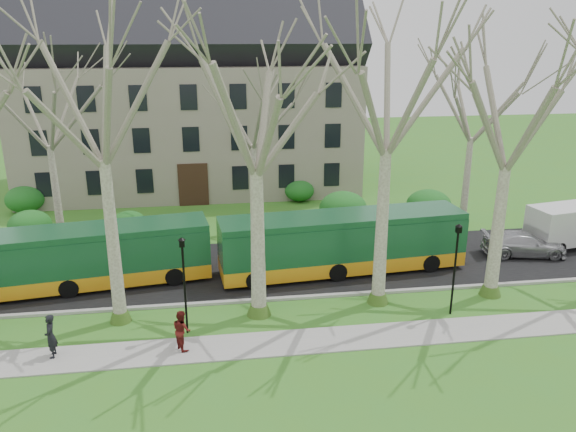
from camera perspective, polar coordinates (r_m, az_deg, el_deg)
The scene contains 15 objects.
ground at distance 26.51m, azimuth 3.14°, elevation -9.74°, with size 120.00×120.00×0.00m, color #3D7822.
sidewalk at distance 24.36m, azimuth 4.30°, elevation -12.40°, with size 70.00×2.00×0.06m, color gray.
road at distance 31.38m, azimuth 1.20°, elevation -5.04°, with size 80.00×8.00×0.06m, color black.
curb at distance 27.78m, azimuth 2.55°, elevation -8.18°, with size 80.00×0.25×0.14m, color #A5A39E.
building at distance 47.16m, azimuth -9.88°, elevation 12.67°, with size 26.50×12.20×16.00m.
tree_row_verge at distance 24.32m, azimuth 3.29°, elevation 5.32°, with size 49.00×7.00×14.00m.
tree_row_far at distance 34.71m, azimuth -2.40°, elevation 7.55°, with size 33.00×7.00×12.00m.
lamp_row at distance 24.50m, azimuth 3.70°, elevation -5.51°, with size 36.22×0.22×4.30m.
hedges at distance 38.66m, azimuth -7.67°, elevation 0.88°, with size 30.60×8.60×2.00m.
bus_lead at distance 30.14m, azimuth -20.24°, elevation -3.91°, with size 12.67×2.64×3.17m, color #164D2A, non-canonical shape.
bus_follow at distance 30.21m, azimuth 5.58°, elevation -2.64°, with size 13.15×2.74×3.29m, color #164D2A, non-canonical shape.
sedan at distance 35.24m, azimuth 22.85°, elevation -2.62°, with size 1.91×4.70×1.36m, color #A4A3A8.
van_a at distance 37.92m, azimuth 27.15°, elevation -0.85°, with size 5.83×2.12×2.54m, color silver, non-canonical shape.
pedestrian_a at distance 24.54m, azimuth -22.97°, elevation -11.17°, with size 0.66×0.44×1.82m, color black.
pedestrian_b at distance 23.62m, azimuth -10.74°, elevation -11.29°, with size 0.82×0.64×1.70m, color #5A1614.
Camera 1 is at (-4.72, -22.94, 12.41)m, focal length 35.00 mm.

